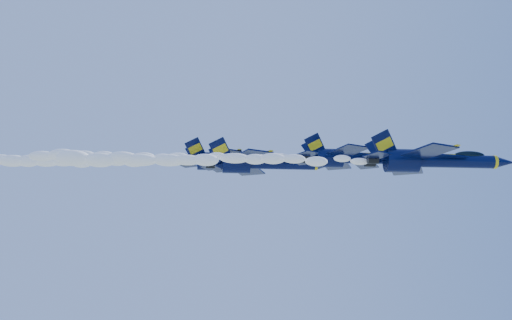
{
  "coord_description": "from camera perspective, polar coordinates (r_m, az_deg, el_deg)",
  "views": [
    {
      "loc": [
        -11.58,
        -85.69,
        131.7
      ],
      "look_at": [
        -4.96,
        -0.47,
        153.88
      ],
      "focal_mm": 45.0,
      "sensor_mm": 36.0,
      "label": 1
    }
  ],
  "objects": [
    {
      "name": "jet_fourth",
      "position": [
        101.82,
        -2.04,
        -0.07
      ],
      "size": [
        18.56,
        15.22,
        6.9
      ],
      "color": "#060C32"
    },
    {
      "name": "smoke_trail_jet_lead",
      "position": [
        72.87,
        -3.59,
        0.06
      ],
      "size": [
        34.94,
        1.85,
        1.66
      ],
      "primitive_type": "ellipsoid",
      "color": "white"
    },
    {
      "name": "smoke_trail_jet_third",
      "position": [
        95.85,
        -14.9,
        -0.2
      ],
      "size": [
        34.94,
        1.97,
        1.77
      ],
      "primitive_type": "ellipsoid",
      "color": "white"
    },
    {
      "name": "jet_third",
      "position": [
        94.65,
        0.53,
        -0.27
      ],
      "size": [
        19.02,
        15.6,
        7.07
      ],
      "color": "#060C32"
    },
    {
      "name": "jet_second",
      "position": [
        85.46,
        8.66,
        0.2
      ],
      "size": [
        16.19,
        13.28,
        6.02
      ],
      "color": "#060C32"
    },
    {
      "name": "jet_lead",
      "position": [
        77.46,
        15.33,
        -0.03
      ],
      "size": [
        17.88,
        14.67,
        6.64
      ],
      "color": "#060C32"
    },
    {
      "name": "smoke_trail_jet_fourth",
      "position": [
        103.87,
        -16.18,
        -0.01
      ],
      "size": [
        34.94,
        1.92,
        1.73
      ],
      "primitive_type": "ellipsoid",
      "color": "white"
    },
    {
      "name": "smoke_trail_jet_second",
      "position": [
        83.36,
        -7.89,
        0.28
      ],
      "size": [
        34.94,
        1.67,
        1.51
      ],
      "primitive_type": "ellipsoid",
      "color": "white"
    }
  ]
}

